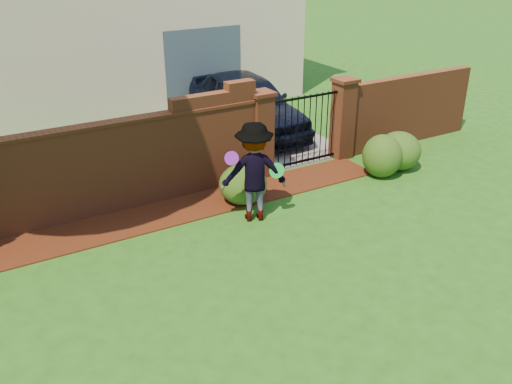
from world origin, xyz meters
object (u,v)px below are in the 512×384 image
man (254,173)px  frisbee_green (277,171)px  frisbee_purple (232,158)px  car (252,106)px

man → frisbee_green: man is taller
frisbee_purple → frisbee_green: 0.90m
man → car: bearing=-97.4°
frisbee_green → man: bearing=147.7°
car → man: man is taller
frisbee_purple → frisbee_green: size_ratio=0.88×
man → frisbee_green: 0.41m
car → frisbee_green: bearing=-111.8°
car → frisbee_purple: car is taller
man → frisbee_green: bearing=170.0°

